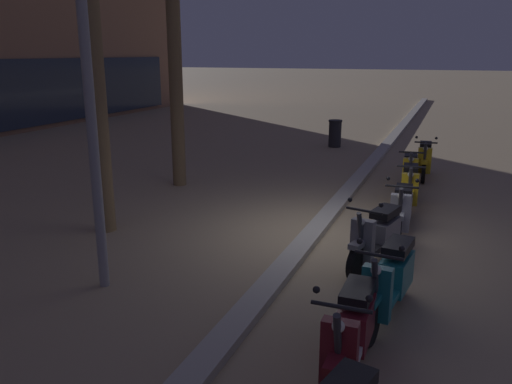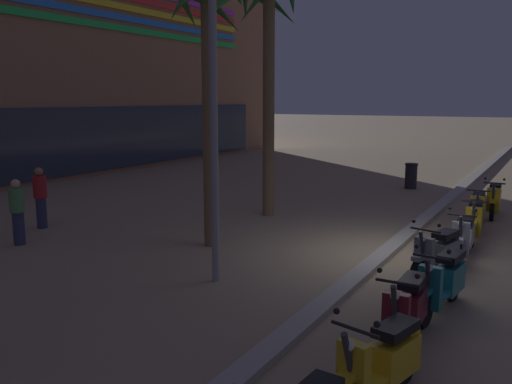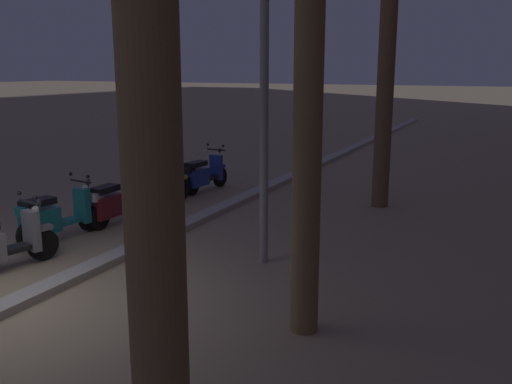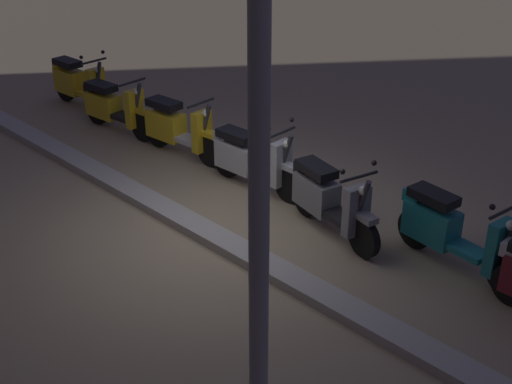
{
  "view_description": "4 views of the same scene",
  "coord_description": "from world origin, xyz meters",
  "px_view_note": "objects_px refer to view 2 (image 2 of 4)",
  "views": [
    {
      "loc": [
        -8.79,
        -2.1,
        3.23
      ],
      "look_at": [
        -2.35,
        0.41,
        1.36
      ],
      "focal_mm": 36.14,
      "sensor_mm": 36.0,
      "label": 1
    },
    {
      "loc": [
        -11.13,
        -2.95,
        3.31
      ],
      "look_at": [
        -1.29,
        2.66,
        1.35
      ],
      "focal_mm": 37.67,
      "sensor_mm": 36.0,
      "label": 2
    },
    {
      "loc": [
        4.68,
        6.04,
        3.12
      ],
      "look_at": [
        -2.47,
        2.62,
        1.35
      ],
      "focal_mm": 39.22,
      "sensor_mm": 36.0,
      "label": 3
    },
    {
      "loc": [
        -5.96,
        5.12,
        4.6
      ],
      "look_at": [
        -1.5,
        0.69,
        1.39
      ],
      "focal_mm": 47.93,
      "sensor_mm": 36.0,
      "label": 4
    }
  ],
  "objects_px": {
    "scooter_teal_second_in_line": "(444,282)",
    "street_lamp": "(213,33)",
    "scooter_yellow_gap_after_mid": "(382,363)",
    "palm_tree_far_corner": "(269,37)",
    "litter_bin": "(411,176)",
    "scooter_silver_mid_rear": "(464,237)",
    "scooter_yellow_last_in_row": "(494,199)",
    "scooter_maroon_mid_front": "(407,310)",
    "scooter_yellow_lead_nearest": "(474,220)",
    "pedestrian_by_palm_tree": "(17,211)",
    "scooter_yellow_far_back": "(478,209)",
    "scooter_grey_mid_centre": "(438,254)",
    "pedestrian_strolling_near_curb": "(40,197)",
    "palm_tree_by_mall_entrance": "(209,41)"
  },
  "relations": [
    {
      "from": "scooter_teal_second_in_line",
      "to": "street_lamp",
      "type": "distance_m",
      "value": 5.61
    },
    {
      "from": "scooter_yellow_gap_after_mid",
      "to": "palm_tree_far_corner",
      "type": "xyz_separation_m",
      "value": [
        7.96,
        5.74,
        4.57
      ]
    },
    {
      "from": "palm_tree_far_corner",
      "to": "litter_bin",
      "type": "distance_m",
      "value": 8.52
    },
    {
      "from": "scooter_yellow_gap_after_mid",
      "to": "scooter_teal_second_in_line",
      "type": "distance_m",
      "value": 3.07
    },
    {
      "from": "scooter_silver_mid_rear",
      "to": "scooter_yellow_last_in_row",
      "type": "relative_size",
      "value": 1.0
    },
    {
      "from": "scooter_maroon_mid_front",
      "to": "litter_bin",
      "type": "relative_size",
      "value": 1.85
    },
    {
      "from": "street_lamp",
      "to": "scooter_yellow_lead_nearest",
      "type": "bearing_deg",
      "value": -33.43
    },
    {
      "from": "scooter_yellow_gap_after_mid",
      "to": "pedestrian_by_palm_tree",
      "type": "distance_m",
      "value": 9.47
    },
    {
      "from": "scooter_yellow_lead_nearest",
      "to": "scooter_yellow_far_back",
      "type": "distance_m",
      "value": 1.62
    },
    {
      "from": "scooter_silver_mid_rear",
      "to": "scooter_yellow_far_back",
      "type": "relative_size",
      "value": 1.0
    },
    {
      "from": "scooter_grey_mid_centre",
      "to": "pedestrian_strolling_near_curb",
      "type": "height_order",
      "value": "pedestrian_strolling_near_curb"
    },
    {
      "from": "palm_tree_far_corner",
      "to": "pedestrian_by_palm_tree",
      "type": "bearing_deg",
      "value": 148.79
    },
    {
      "from": "litter_bin",
      "to": "scooter_silver_mid_rear",
      "type": "bearing_deg",
      "value": -159.41
    },
    {
      "from": "scooter_yellow_gap_after_mid",
      "to": "scooter_teal_second_in_line",
      "type": "height_order",
      "value": "same"
    },
    {
      "from": "palm_tree_by_mall_entrance",
      "to": "street_lamp",
      "type": "bearing_deg",
      "value": -143.82
    },
    {
      "from": "pedestrian_by_palm_tree",
      "to": "street_lamp",
      "type": "xyz_separation_m",
      "value": [
        0.14,
        -5.35,
        3.63
      ]
    },
    {
      "from": "litter_bin",
      "to": "palm_tree_far_corner",
      "type": "bearing_deg",
      "value": 160.24
    },
    {
      "from": "pedestrian_by_palm_tree",
      "to": "scooter_yellow_far_back",
      "type": "bearing_deg",
      "value": -50.48
    },
    {
      "from": "scooter_yellow_lead_nearest",
      "to": "scooter_grey_mid_centre",
      "type": "bearing_deg",
      "value": 176.94
    },
    {
      "from": "scooter_grey_mid_centre",
      "to": "pedestrian_by_palm_tree",
      "type": "distance_m",
      "value": 9.18
    },
    {
      "from": "scooter_yellow_lead_nearest",
      "to": "street_lamp",
      "type": "relative_size",
      "value": 0.24
    },
    {
      "from": "pedestrian_by_palm_tree",
      "to": "litter_bin",
      "type": "distance_m",
      "value": 13.8
    },
    {
      "from": "pedestrian_strolling_near_curb",
      "to": "street_lamp",
      "type": "relative_size",
      "value": 0.22
    },
    {
      "from": "scooter_yellow_lead_nearest",
      "to": "palm_tree_far_corner",
      "type": "distance_m",
      "value": 7.22
    },
    {
      "from": "scooter_yellow_far_back",
      "to": "scooter_teal_second_in_line",
      "type": "bearing_deg",
      "value": -176.88
    },
    {
      "from": "scooter_silver_mid_rear",
      "to": "scooter_yellow_last_in_row",
      "type": "bearing_deg",
      "value": -0.97
    },
    {
      "from": "scooter_grey_mid_centre",
      "to": "scooter_teal_second_in_line",
      "type": "bearing_deg",
      "value": -165.84
    },
    {
      "from": "scooter_yellow_gap_after_mid",
      "to": "scooter_yellow_last_in_row",
      "type": "bearing_deg",
      "value": 0.18
    },
    {
      "from": "scooter_maroon_mid_front",
      "to": "palm_tree_far_corner",
      "type": "distance_m",
      "value": 9.6
    },
    {
      "from": "scooter_yellow_last_in_row",
      "to": "scooter_silver_mid_rear",
      "type": "bearing_deg",
      "value": 179.03
    },
    {
      "from": "scooter_silver_mid_rear",
      "to": "palm_tree_by_mall_entrance",
      "type": "xyz_separation_m",
      "value": [
        -1.88,
        5.17,
        4.11
      ]
    },
    {
      "from": "scooter_yellow_far_back",
      "to": "pedestrian_strolling_near_curb",
      "type": "distance_m",
      "value": 11.5
    },
    {
      "from": "pedestrian_by_palm_tree",
      "to": "litter_bin",
      "type": "bearing_deg",
      "value": -25.25
    },
    {
      "from": "scooter_maroon_mid_front",
      "to": "scooter_yellow_lead_nearest",
      "type": "relative_size",
      "value": 1.0
    },
    {
      "from": "scooter_yellow_last_in_row",
      "to": "litter_bin",
      "type": "distance_m",
      "value": 4.85
    },
    {
      "from": "scooter_teal_second_in_line",
      "to": "scooter_yellow_far_back",
      "type": "bearing_deg",
      "value": 3.12
    },
    {
      "from": "palm_tree_by_mall_entrance",
      "to": "street_lamp",
      "type": "height_order",
      "value": "street_lamp"
    },
    {
      "from": "scooter_maroon_mid_front",
      "to": "scooter_teal_second_in_line",
      "type": "distance_m",
      "value": 1.45
    },
    {
      "from": "palm_tree_by_mall_entrance",
      "to": "litter_bin",
      "type": "xyz_separation_m",
      "value": [
        10.34,
        -1.99,
        -4.07
      ]
    },
    {
      "from": "scooter_yellow_far_back",
      "to": "scooter_grey_mid_centre",
      "type": "bearing_deg",
      "value": 179.54
    },
    {
      "from": "scooter_yellow_gap_after_mid",
      "to": "litter_bin",
      "type": "relative_size",
      "value": 1.81
    },
    {
      "from": "scooter_yellow_gap_after_mid",
      "to": "scooter_grey_mid_centre",
      "type": "relative_size",
      "value": 0.99
    },
    {
      "from": "scooter_maroon_mid_front",
      "to": "litter_bin",
      "type": "xyz_separation_m",
      "value": [
        13.12,
        3.16,
        0.03
      ]
    },
    {
      "from": "street_lamp",
      "to": "scooter_maroon_mid_front",
      "type": "bearing_deg",
      "value": -102.0
    },
    {
      "from": "pedestrian_strolling_near_curb",
      "to": "scooter_yellow_far_back",
      "type": "bearing_deg",
      "value": -58.6
    },
    {
      "from": "scooter_yellow_last_in_row",
      "to": "pedestrian_by_palm_tree",
      "type": "xyz_separation_m",
      "value": [
        -8.89,
        9.15,
        0.33
      ]
    },
    {
      "from": "scooter_yellow_gap_after_mid",
      "to": "palm_tree_far_corner",
      "type": "bearing_deg",
      "value": 35.77
    },
    {
      "from": "scooter_maroon_mid_front",
      "to": "pedestrian_by_palm_tree",
      "type": "height_order",
      "value": "pedestrian_by_palm_tree"
    },
    {
      "from": "scooter_yellow_last_in_row",
      "to": "litter_bin",
      "type": "relative_size",
      "value": 1.89
    },
    {
      "from": "scooter_silver_mid_rear",
      "to": "scooter_maroon_mid_front",
      "type": "bearing_deg",
      "value": 179.74
    }
  ]
}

